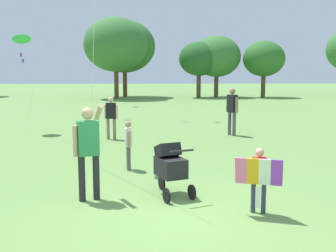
% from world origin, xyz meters
% --- Properties ---
extents(ground_plane, '(120.00, 120.00, 0.00)m').
position_xyz_m(ground_plane, '(0.00, 0.00, 0.00)').
color(ground_plane, '#668E47').
extents(treeline_distant, '(37.06, 7.08, 6.48)m').
position_xyz_m(treeline_distant, '(1.72, 28.62, 3.93)').
color(treeline_distant, brown).
rests_on(treeline_distant, ground).
extents(child_with_butterfly_kite, '(0.78, 0.47, 1.12)m').
position_xyz_m(child_with_butterfly_kite, '(1.37, 0.15, 0.67)').
color(child_with_butterfly_kite, '#33384C').
rests_on(child_with_butterfly_kite, ground).
extents(person_adult_flyer, '(0.57, 0.64, 1.81)m').
position_xyz_m(person_adult_flyer, '(-1.58, 0.97, 1.04)').
color(person_adult_flyer, '#232328').
rests_on(person_adult_flyer, ground).
extents(stroller, '(0.79, 1.11, 1.03)m').
position_xyz_m(stroller, '(-0.07, 1.22, 0.61)').
color(stroller, black).
rests_on(stroller, ground).
extents(kite_orange_delta, '(1.72, 2.42, 3.70)m').
position_xyz_m(kite_orange_delta, '(-5.30, 9.45, 3.49)').
color(kite_orange_delta, green).
rests_on(kite_orange_delta, ground).
extents(person_red_shirt, '(0.19, 0.38, 1.18)m').
position_xyz_m(person_red_shirt, '(-0.99, 3.28, 0.69)').
color(person_red_shirt, '#4C4C51').
rests_on(person_red_shirt, ground).
extents(person_sitting_far, '(0.47, 0.24, 1.47)m').
position_xyz_m(person_sitting_far, '(-1.84, 7.64, 0.87)').
color(person_sitting_far, '#7F705B').
rests_on(person_sitting_far, ground).
extents(person_kid_running, '(0.38, 0.50, 1.73)m').
position_xyz_m(person_kid_running, '(2.47, 8.34, 1.02)').
color(person_kid_running, '#4C4C51').
rests_on(person_kid_running, ground).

